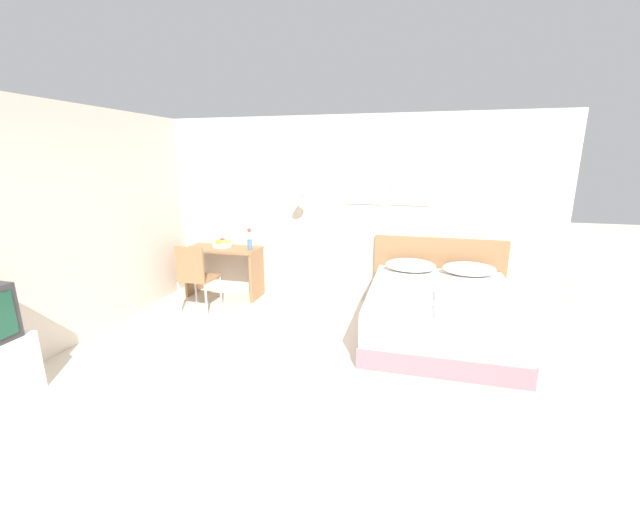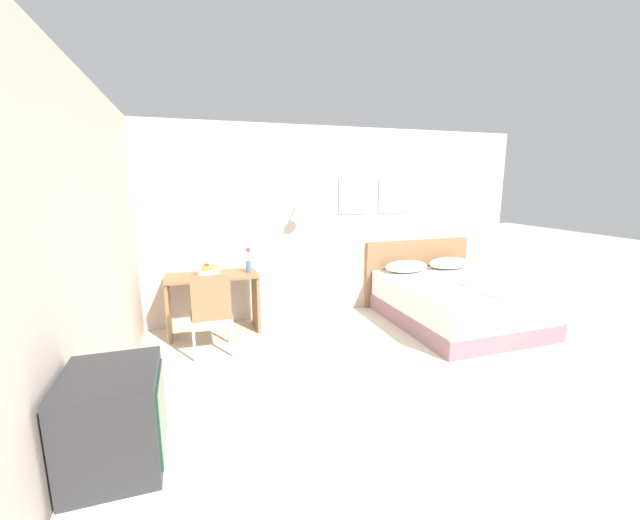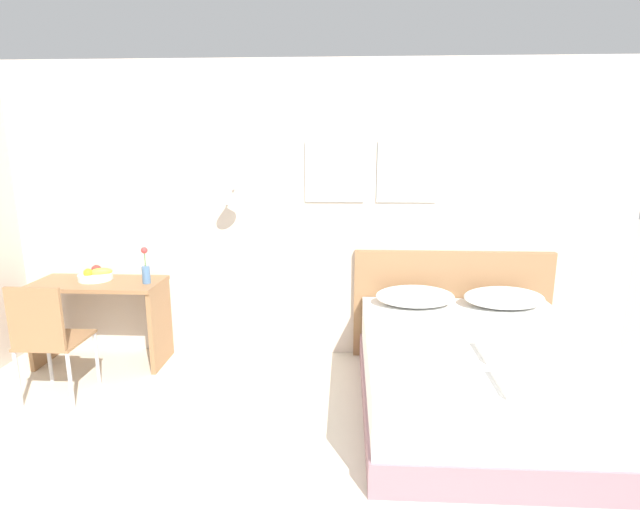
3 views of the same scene
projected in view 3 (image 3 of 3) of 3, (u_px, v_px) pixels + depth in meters
wall_back at (296, 213)px, 4.50m from camera, size 5.98×0.31×2.65m
bed at (478, 377)px, 3.62m from camera, size 1.66×1.96×0.58m
headboard at (451, 305)px, 4.56m from camera, size 1.78×0.06×1.01m
pillow_left at (415, 296)px, 4.26m from camera, size 0.67×0.41×0.17m
pillow_right at (504, 298)px, 4.22m from camera, size 0.67×0.41×0.17m
folded_towel_near_foot at (503, 352)px, 3.26m from camera, size 0.28×0.30×0.06m
folded_towel_mid_bed at (529, 384)px, 2.82m from camera, size 0.34×0.31×0.06m
desk at (100, 307)px, 4.43m from camera, size 1.12×0.51×0.76m
desk_chair at (46, 334)px, 3.74m from camera, size 0.44×0.44×0.94m
fruit_bowl at (96, 275)px, 4.43m from camera, size 0.30×0.29×0.12m
flower_vase at (146, 270)px, 4.30m from camera, size 0.07×0.07×0.32m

